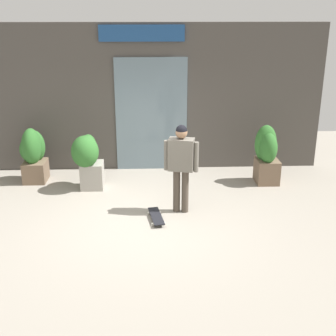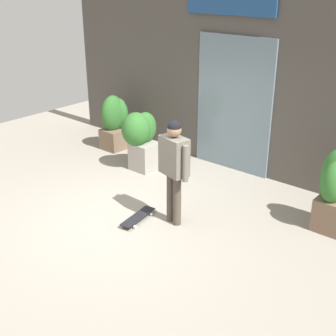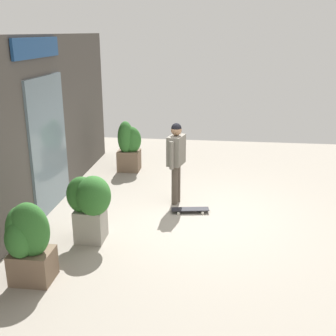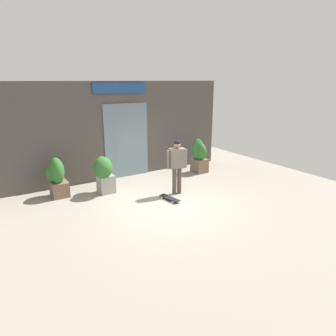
% 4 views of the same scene
% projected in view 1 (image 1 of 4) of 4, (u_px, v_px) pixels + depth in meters
% --- Properties ---
extents(ground_plane, '(12.00, 12.00, 0.00)m').
position_uv_depth(ground_plane, '(143.00, 221.00, 8.01)').
color(ground_plane, gray).
extents(building_facade, '(8.22, 0.31, 3.33)m').
position_uv_depth(building_facade, '(144.00, 98.00, 10.23)').
color(building_facade, '#4C4742').
rests_on(building_facade, ground_plane).
extents(skateboarder, '(0.62, 0.36, 1.67)m').
position_uv_depth(skateboarder, '(181.00, 160.00, 8.06)').
color(skateboarder, '#4C4238').
rests_on(skateboarder, ground_plane).
extents(skateboard, '(0.32, 0.75, 0.08)m').
position_uv_depth(skateboard, '(156.00, 216.00, 8.06)').
color(skateboard, black).
rests_on(skateboard, ground_plane).
extents(planter_box_left, '(0.52, 0.60, 1.27)m').
position_uv_depth(planter_box_left, '(267.00, 154.00, 9.59)').
color(planter_box_left, brown).
rests_on(planter_box_left, ground_plane).
extents(planter_box_right, '(0.62, 0.75, 1.17)m').
position_uv_depth(planter_box_right, '(88.00, 157.00, 9.26)').
color(planter_box_right, gray).
rests_on(planter_box_right, ground_plane).
extents(planter_box_mid, '(0.56, 0.62, 1.20)m').
position_uv_depth(planter_box_mid, '(33.00, 153.00, 9.71)').
color(planter_box_mid, brown).
rests_on(planter_box_mid, ground_plane).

